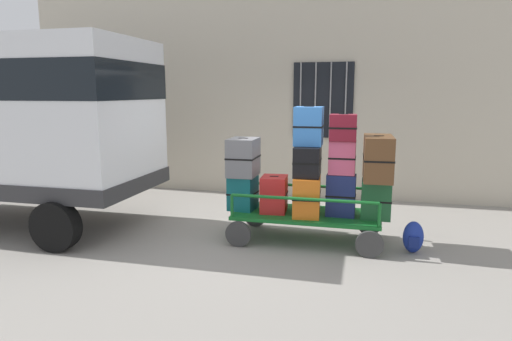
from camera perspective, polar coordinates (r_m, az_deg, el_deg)
The scene contains 17 objects.
ground_plane at distance 6.84m, azimuth 1.47°, elevation -8.36°, with size 40.00×40.00×0.00m, color gray.
building_wall at distance 9.34m, azimuth 5.51°, elevation 12.08°, with size 12.00×0.38×5.00m.
van at distance 8.08m, azimuth -28.41°, elevation 6.29°, with size 4.26×2.10×2.95m.
luggage_cart at distance 6.57m, azimuth 6.53°, elevation -6.10°, with size 2.17×1.05×0.42m.
cart_railing at distance 6.48m, azimuth 6.59°, elevation -3.10°, with size 2.06×0.92×0.34m.
suitcase_left_bottom at distance 6.67m, azimuth -1.70°, elevation -2.89°, with size 0.42×0.44×0.51m.
suitcase_left_middle at distance 6.60m, azimuth -1.65°, elevation 1.74°, with size 0.42×0.55×0.57m.
suitcase_midleft_bottom at distance 6.53m, azimuth 2.34°, elevation -3.05°, with size 0.40×0.47×0.54m.
suitcase_center_bottom at distance 6.48m, azimuth 6.60°, elevation -3.08°, with size 0.45×0.80×0.56m.
suitcase_center_middle at distance 6.36m, azimuth 6.65°, elevation 1.24°, with size 0.40×0.60×0.43m.
suitcase_center_top at distance 6.35m, azimuth 6.81°, elevation 5.69°, with size 0.41×0.43×0.55m.
suitcase_midright_bottom at distance 6.41m, azimuth 10.87°, elevation -3.15°, with size 0.42×0.26×0.61m.
suitcase_midright_middle at distance 6.33m, azimuth 11.04°, elevation 1.66°, with size 0.37×0.31×0.47m.
suitcase_midright_top at distance 6.26m, azimuth 11.16°, elevation 5.45°, with size 0.38×0.33×0.37m.
suitcase_right_bottom at distance 6.42m, azimuth 15.19°, elevation -3.57°, with size 0.41×0.38×0.55m.
suitcase_right_middle at distance 6.34m, azimuth 15.43°, elevation 1.58°, with size 0.42×0.81×0.61m.
backpack at distance 6.44m, azimuth 19.59°, elevation -8.11°, with size 0.27×0.22×0.44m.
Camera 1 is at (1.40, -6.34, 2.16)m, focal length 31.06 mm.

